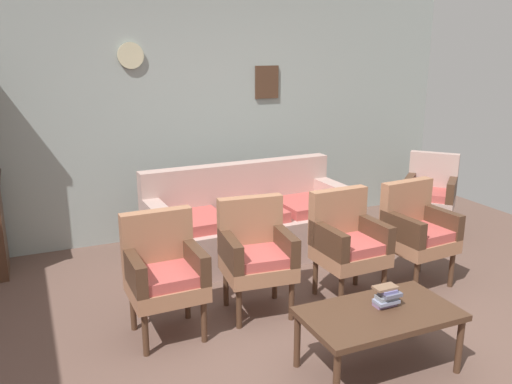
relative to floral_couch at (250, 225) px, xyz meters
name	(u,v)px	position (x,y,z in m)	size (l,w,h in m)	color
ground_plane	(304,345)	(-0.31, -1.70, -0.33)	(7.68, 7.68, 0.00)	brown
wall_back_with_decor	(189,112)	(-0.31, 0.93, 1.03)	(6.40, 0.09, 2.70)	#939E99
floral_couch	(250,225)	(0.00, 0.00, 0.00)	(2.06, 0.87, 0.90)	tan
armchair_by_doorway	(164,270)	(-1.15, -1.13, 0.17)	(0.53, 0.50, 0.90)	#9E6B4C
armchair_near_couch_end	(256,251)	(-0.40, -1.07, 0.17)	(0.57, 0.54, 0.90)	#9E6B4C
armchair_near_cabinet	(347,240)	(0.38, -1.16, 0.17)	(0.54, 0.51, 0.90)	#9E6B4C
armchair_row_middle	(417,229)	(1.10, -1.16, 0.17)	(0.56, 0.53, 0.90)	#9E6B4C
wingback_chair_by_fireplace	(430,191)	(2.08, -0.22, 0.17)	(0.71, 0.71, 0.90)	tan
coffee_table	(379,317)	(-0.01, -2.14, 0.05)	(1.00, 0.56, 0.42)	#472D1E
book_stack_on_table	(387,296)	(0.07, -2.10, 0.16)	(0.17, 0.11, 0.13)	#90729E
floor_vase_by_wall	(422,186)	(2.54, 0.45, 0.01)	(0.20, 0.20, 0.68)	brown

